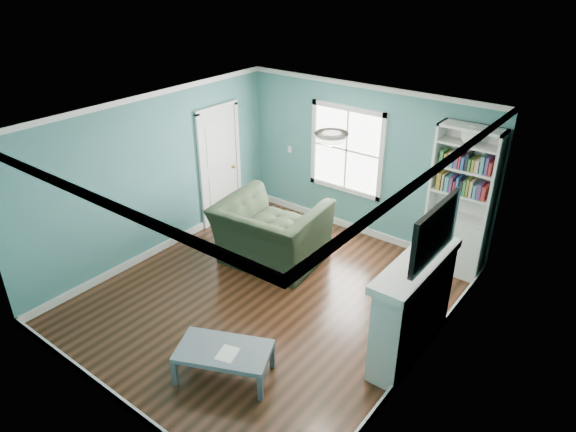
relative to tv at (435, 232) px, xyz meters
The scene contains 13 objects.
floor 2.80m from the tv, behind, with size 5.00×5.00×0.00m, color black.
room_walls 2.21m from the tv, behind, with size 5.00×5.00×5.00m.
trim 2.26m from the tv, behind, with size 4.50×5.00×2.60m.
window 3.40m from the tv, 137.57° to the left, with size 1.40×0.06×1.50m.
bookshelf 2.29m from the tv, 101.57° to the left, with size 0.90×0.35×2.31m.
fireplace 1.10m from the tv, behind, with size 0.44×1.58×1.30m.
tv is the anchor object (origin of this frame).
door 4.63m from the tv, 164.80° to the left, with size 0.12×0.98×2.17m.
ceiling_fixture 1.54m from the tv, behind, with size 0.38×0.38×0.15m.
light_switch 4.38m from the tv, 148.30° to the left, with size 0.08×0.01×0.12m, color white.
recliner 3.03m from the tv, 167.85° to the left, with size 1.55×1.01×1.35m, color black.
coffee_table 2.72m from the tv, 134.50° to the right, with size 1.21×0.97×0.39m.
paper_sheet 2.66m from the tv, 132.48° to the right, with size 0.21×0.26×0.00m, color white.
Camera 1 is at (3.87, -4.58, 4.39)m, focal length 32.00 mm.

